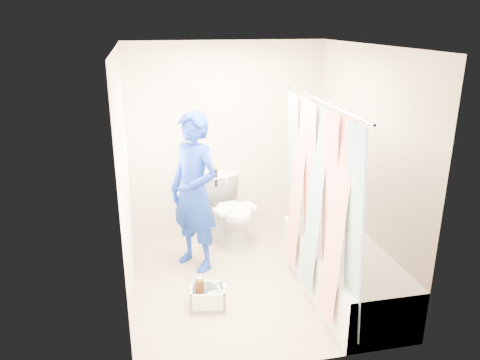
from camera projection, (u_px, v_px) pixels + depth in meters
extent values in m
plane|color=gray|center=(251.00, 281.00, 4.96)|extent=(2.60, 2.60, 0.00)
cube|color=white|center=(253.00, 46.00, 4.17)|extent=(2.40, 2.60, 0.02)
cube|color=#BFB593|center=(227.00, 141.00, 5.77)|extent=(2.40, 0.02, 2.40)
cube|color=#BFB593|center=(293.00, 229.00, 3.36)|extent=(2.40, 0.02, 2.40)
cube|color=#BFB593|center=(126.00, 182.00, 4.33)|extent=(0.02, 2.60, 2.40)
cube|color=#BFB593|center=(365.00, 166.00, 4.80)|extent=(0.02, 2.60, 2.40)
cube|color=white|center=(344.00, 272.00, 4.65)|extent=(0.70, 1.75, 0.50)
cube|color=white|center=(345.00, 253.00, 4.58)|extent=(0.58, 1.63, 0.06)
cylinder|color=silver|center=(322.00, 102.00, 4.03)|extent=(0.02, 1.90, 0.02)
cube|color=white|center=(317.00, 202.00, 4.33)|extent=(0.06, 1.75, 1.80)
imported|color=white|center=(230.00, 211.00, 5.71)|extent=(0.65, 0.90, 0.82)
cube|color=white|center=(235.00, 209.00, 5.58)|extent=(0.54, 0.34, 0.04)
cylinder|color=black|center=(216.00, 177.00, 5.74)|extent=(0.04, 0.04, 0.24)
cylinder|color=gold|center=(216.00, 167.00, 5.69)|extent=(0.07, 0.07, 0.03)
cylinder|color=silver|center=(227.00, 177.00, 5.81)|extent=(0.03, 0.03, 0.20)
imported|color=#0F359B|center=(194.00, 193.00, 5.00)|extent=(0.72, 0.76, 1.74)
cube|color=silver|center=(208.00, 304.00, 4.52)|extent=(0.37, 0.32, 0.03)
cube|color=silver|center=(192.00, 297.00, 4.49)|extent=(0.07, 0.27, 0.20)
cube|color=silver|center=(224.00, 296.00, 4.50)|extent=(0.07, 0.27, 0.20)
cube|color=silver|center=(208.00, 304.00, 4.38)|extent=(0.33, 0.08, 0.20)
cube|color=silver|center=(208.00, 290.00, 4.61)|extent=(0.33, 0.08, 0.20)
cylinder|color=#45260D|center=(200.00, 290.00, 4.52)|extent=(0.08, 0.08, 0.22)
cylinder|color=white|center=(215.00, 290.00, 4.54)|extent=(0.07, 0.07, 0.20)
cylinder|color=#FEEEC7|center=(210.00, 299.00, 4.44)|extent=(0.05, 0.05, 0.15)
cylinder|color=#45260D|center=(200.00, 304.00, 4.44)|extent=(0.07, 0.07, 0.07)
cylinder|color=gold|center=(200.00, 300.00, 4.43)|extent=(0.07, 0.07, 0.01)
imported|color=silver|center=(218.00, 295.00, 4.44)|extent=(0.11, 0.11, 0.21)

